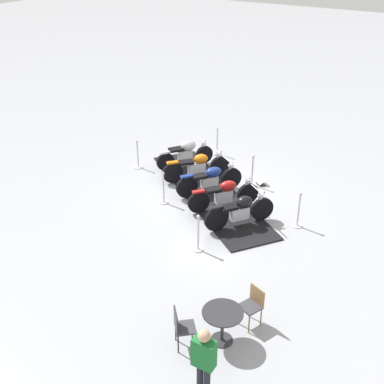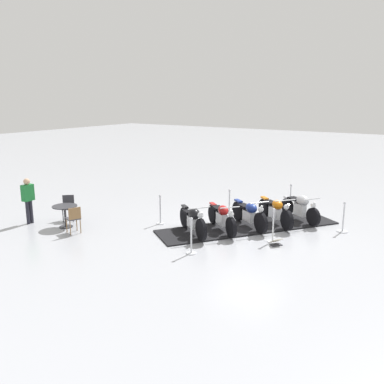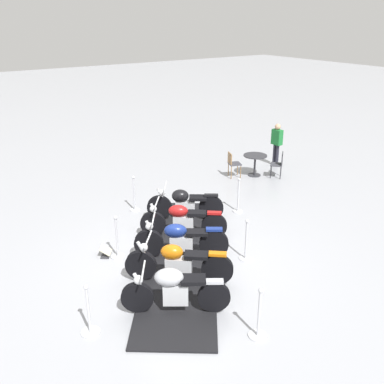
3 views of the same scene
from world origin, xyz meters
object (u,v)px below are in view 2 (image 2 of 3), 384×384
Objects in this scene: cafe_chair_across_table at (68,206)px; stanchion_left_rear at (290,201)px; motorcycle_navy at (250,214)px; stanchion_right_front at (191,241)px; cafe_chair_near_table at (74,218)px; motorcycle_maroon at (222,217)px; stanchion_right_rear at (343,223)px; info_placard at (276,243)px; stanchion_left_front at (160,213)px; stanchion_right_mid at (273,231)px; motorcycle_chrome at (301,207)px; stanchion_left_mid at (229,207)px; bystander_person at (28,197)px; cafe_table at (65,211)px; motorcycle_black at (193,219)px; motorcycle_copper at (276,211)px.

stanchion_left_rear is at bearing 91.27° from cafe_chair_across_table.
stanchion_right_front reaches higher than motorcycle_navy.
motorcycle_navy is at bearing -120.08° from cafe_chair_near_table.
stanchion_right_front is (-0.22, 2.20, -0.13)m from motorcycle_maroon.
stanchion_right_rear is 2.77m from info_placard.
motorcycle_navy is 1.79× the size of stanchion_left_front.
stanchion_left_front is (2.22, 0.43, -0.13)m from motorcycle_maroon.
motorcycle_chrome is at bearing -90.48° from stanchion_right_mid.
bystander_person is at bearing 40.14° from stanchion_left_mid.
motorcycle_maroon is 1.78× the size of stanchion_left_rear.
bystander_person is (7.92, 5.35, 0.41)m from motorcycle_chrome.
stanchion_left_rear is 0.94× the size of stanchion_right_mid.
motorcycle_chrome reaches higher than info_placard.
stanchion_left_rear is at bearing -131.46° from cafe_table.
stanchion_right_front reaches higher than stanchion_left_mid.
stanchion_right_rear is at bearing 59.97° from motorcycle_navy.
stanchion_right_mid is 7.28m from cafe_chair_across_table.
stanchion_left_rear is at bearing -77.69° from stanchion_right_mid.
stanchion_right_rear is (-4.02, -0.39, -0.06)m from stanchion_left_mid.
stanchion_left_mid is (0.86, -3.94, -0.01)m from stanchion_right_front.
stanchion_right_front reaches higher than cafe_chair_near_table.
cafe_chair_near_table is (-0.76, 0.30, -0.04)m from cafe_table.
stanchion_right_mid is at bearing -126.09° from stanchion_right_front.
motorcycle_maroon is at bearing -61.61° from info_placard.
stanchion_right_front reaches higher than motorcycle_maroon.
info_placard is (-2.00, 0.27, -0.43)m from motorcycle_maroon.
motorcycle_black reaches higher than cafe_chair_across_table.
motorcycle_black is 4.76m from cafe_chair_across_table.
stanchion_right_mid is at bearing -30.58° from motorcycle_copper.
motorcycle_maroon reaches higher than cafe_chair_across_table.
motorcycle_chrome is 1.69m from stanchion_left_rear.
info_placard is (-1.40, 1.10, -0.43)m from motorcycle_navy.
motorcycle_black is 1.70× the size of stanchion_left_front.
motorcycle_copper is 1.72× the size of stanchion_right_mid.
cafe_table is at bearing -108.93° from motorcycle_chrome.
motorcycle_maroon is 2.26m from stanchion_left_front.
stanchion_right_front is at bearing -45.49° from motorcycle_maroon.
cafe_chair_near_table reaches higher than info_placard.
stanchion_left_rear is at bearing -126.09° from stanchion_left_mid.
stanchion_left_front is (1.62, -0.40, -0.15)m from motorcycle_black.
stanchion_right_front is 1.02× the size of stanchion_left_front.
motorcycle_maroon is 3.08m from motorcycle_chrome.
info_placard is 8.56m from bystander_person.
cafe_table is (2.48, 2.06, 0.20)m from stanchion_left_front.
stanchion_right_mid is at bearing -174.50° from stanchion_left_front.
motorcycle_black is at bearing 71.97° from stanchion_left_rear.
info_placard is 6.47m from cafe_chair_near_table.
motorcycle_copper reaches higher than stanchion_right_rear.
motorcycle_navy is at bearing 143.93° from stanchion_left_mid.
stanchion_left_rear is (0.88, -1.42, -0.24)m from motorcycle_chrome.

